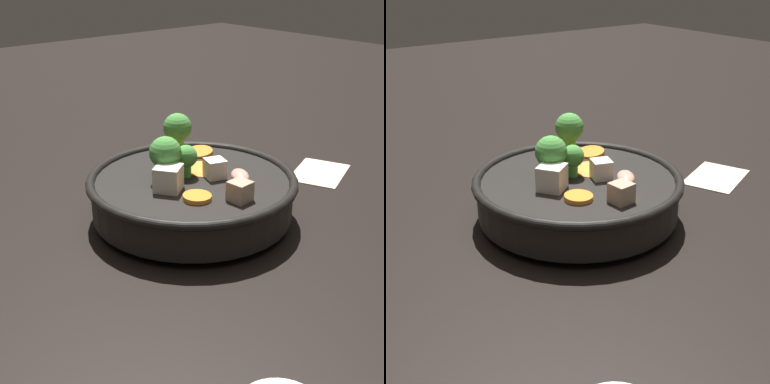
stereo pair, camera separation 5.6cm
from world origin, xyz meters
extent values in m
plane|color=black|center=(0.00, 0.00, 0.00)|extent=(3.00, 3.00, 0.00)
cylinder|color=black|center=(0.00, 0.00, 0.01)|extent=(0.15, 0.15, 0.01)
cylinder|color=black|center=(0.00, 0.00, 0.03)|extent=(0.27, 0.27, 0.05)
torus|color=black|center=(0.00, 0.00, 0.06)|extent=(0.28, 0.28, 0.01)
cylinder|color=brown|center=(0.00, 0.00, 0.04)|extent=(0.25, 0.25, 0.03)
cylinder|color=orange|center=(-0.07, -0.06, 0.06)|extent=(0.05, 0.05, 0.01)
cylinder|color=orange|center=(0.04, 0.05, 0.06)|extent=(0.05, 0.05, 0.01)
cylinder|color=orange|center=(-0.03, -0.01, 0.06)|extent=(0.05, 0.05, 0.01)
cylinder|color=orange|center=(-0.03, -0.08, 0.06)|extent=(0.06, 0.06, 0.01)
cylinder|color=#59B84C|center=(0.00, -0.01, 0.07)|extent=(0.01, 0.01, 0.02)
sphere|color=#47933D|center=(0.00, -0.01, 0.09)|extent=(0.03, 0.03, 0.03)
cylinder|color=#59B84C|center=(0.03, -0.02, 0.07)|extent=(0.02, 0.02, 0.03)
sphere|color=#47933D|center=(0.03, -0.02, 0.10)|extent=(0.04, 0.04, 0.04)
cylinder|color=#59B84C|center=(-0.05, -0.09, 0.07)|extent=(0.02, 0.02, 0.03)
sphere|color=#47933D|center=(-0.05, -0.09, 0.10)|extent=(0.04, 0.04, 0.04)
cube|color=silver|center=(0.05, 0.01, 0.07)|extent=(0.04, 0.04, 0.03)
cube|color=silver|center=(-0.03, 0.02, 0.07)|extent=(0.03, 0.03, 0.03)
cube|color=tan|center=(0.00, 0.09, 0.07)|extent=(0.03, 0.03, 0.02)
ellipsoid|color=#EA9E84|center=(-0.04, 0.05, 0.06)|extent=(0.04, 0.05, 0.01)
cube|color=beige|center=(-0.26, 0.02, 0.00)|extent=(0.13, 0.11, 0.00)
camera|label=1|loc=(0.42, 0.49, 0.33)|focal=50.00mm
camera|label=2|loc=(0.38, 0.52, 0.33)|focal=50.00mm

